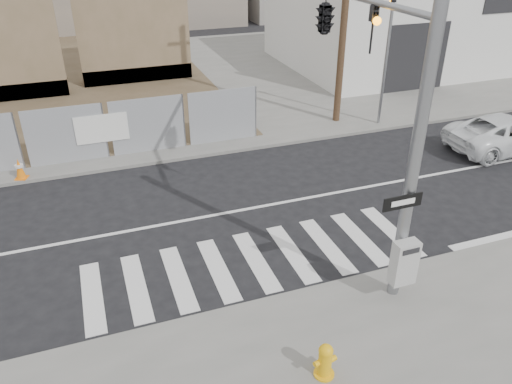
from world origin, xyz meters
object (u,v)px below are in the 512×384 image
object	(u,v)px
fire_hydrant	(325,360)
traffic_cone_d	(153,138)
auto_shop	(395,20)
traffic_cone_c	(20,169)
signal_pole	(351,59)
suv	(508,133)

from	to	relation	value
fire_hydrant	traffic_cone_d	xyz separation A→B (m)	(-1.16, 11.76, -0.02)
fire_hydrant	traffic_cone_d	size ratio (longest dim) A/B	1.04
auto_shop	traffic_cone_d	world-z (taller)	auto_shop
auto_shop	traffic_cone_c	xyz separation A→B (m)	(-19.76, -8.75, -2.08)
signal_pole	suv	xyz separation A→B (m)	(8.65, 2.92, -4.13)
traffic_cone_d	fire_hydrant	bearing A→B (deg)	-84.38
traffic_cone_c	traffic_cone_d	distance (m)	4.69
traffic_cone_c	traffic_cone_d	bearing A→B (deg)	14.00
auto_shop	traffic_cone_c	world-z (taller)	auto_shop
signal_pole	traffic_cone_c	xyz separation A→B (m)	(-8.26, 6.27, -4.32)
suv	traffic_cone_d	distance (m)	13.15
fire_hydrant	signal_pole	bearing A→B (deg)	44.48
signal_pole	auto_shop	world-z (taller)	signal_pole
signal_pole	fire_hydrant	xyz separation A→B (m)	(-2.55, -4.36, -4.29)
fire_hydrant	suv	xyz separation A→B (m)	(11.21, 7.28, 0.17)
signal_pole	traffic_cone_c	bearing A→B (deg)	142.82
signal_pole	suv	world-z (taller)	signal_pole
traffic_cone_c	traffic_cone_d	size ratio (longest dim) A/B	0.98
auto_shop	suv	size ratio (longest dim) A/B	2.56
auto_shop	fire_hydrant	xyz separation A→B (m)	(-14.06, -19.37, -2.05)
auto_shop	traffic_cone_c	distance (m)	21.71
suv	traffic_cone_c	bearing A→B (deg)	79.41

